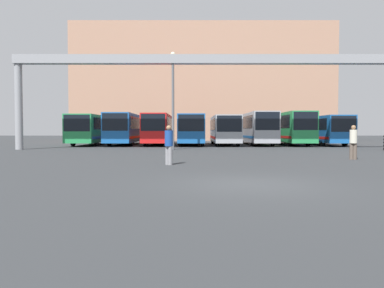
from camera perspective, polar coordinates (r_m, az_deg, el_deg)
The scene contains 14 objects.
ground_plane at distance 10.84m, azimuth 8.71°, elevation -6.07°, with size 200.00×200.00×0.00m, color #2D3033.
building_backdrop at distance 61.09m, azimuth 1.46°, elevation 8.86°, with size 39.34×12.00×17.48m.
overhead_gantry at distance 30.37m, azimuth 3.07°, elevation 11.22°, with size 31.62×0.80×7.52m.
bus_slot_0 at distance 40.86m, azimuth -14.92°, elevation 2.34°, with size 2.63×11.38×3.06m.
bus_slot_1 at distance 40.41m, azimuth -10.07°, elevation 2.49°, with size 2.56×11.97×3.19m.
bus_slot_2 at distance 40.14m, azimuth -5.16°, elevation 2.48°, with size 2.44×12.33×3.14m.
bus_slot_3 at distance 38.82m, azimuth -0.22°, elevation 2.44°, with size 2.59×10.01×3.07m.
bus_slot_4 at distance 39.14m, azimuth 4.85°, elevation 2.35°, with size 2.49×10.36×2.98m.
bus_slot_5 at distance 40.58m, azimuth 9.59°, elevation 2.58°, with size 2.43×12.37×3.31m.
bus_slot_6 at distance 41.09m, azimuth 14.41°, elevation 2.55°, with size 2.44×11.92×3.33m.
bus_slot_7 at distance 41.60m, azimuth 19.19°, elevation 2.21°, with size 2.51×10.91×2.96m.
pedestrian_far_center at distance 16.63m, azimuth -3.66°, elevation 0.02°, with size 0.37×0.37×1.76m.
pedestrian_near_center at distance 21.36m, azimuth 23.26°, elevation 0.37°, with size 0.38×0.38×1.80m.
lamp_post at distance 29.88m, azimuth -3.03°, elevation 7.26°, with size 0.36×0.36×7.73m.
Camera 1 is at (-1.65, -10.60, 1.53)m, focal length 35.00 mm.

